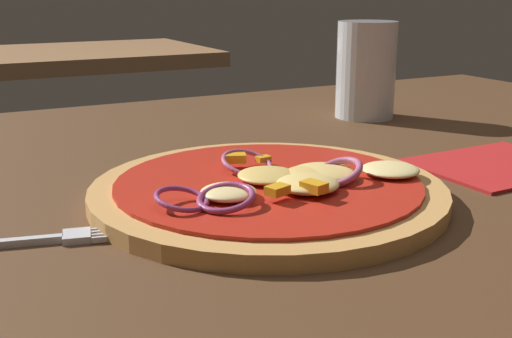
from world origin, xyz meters
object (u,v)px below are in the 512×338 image
object	(u,v)px
pizza	(271,189)
napkin	(498,165)
fork	(19,242)
beer_glass	(366,72)

from	to	relation	value
pizza	napkin	bearing A→B (deg)	-2.75
fork	napkin	bearing A→B (deg)	-0.83
napkin	fork	bearing A→B (deg)	179.17
pizza	beer_glass	distance (m)	0.36
beer_glass	napkin	size ratio (longest dim) A/B	0.78
fork	napkin	world-z (taller)	fork
fork	napkin	distance (m)	0.42
pizza	beer_glass	world-z (taller)	beer_glass
fork	beer_glass	xyz separation A→B (m)	(0.45, 0.24, 0.05)
pizza	napkin	distance (m)	0.23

